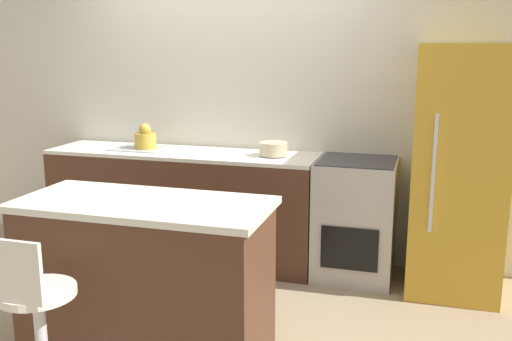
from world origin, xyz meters
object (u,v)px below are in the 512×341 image
Objects in this scene: oven_range at (355,219)px; stool_chair at (36,323)px; mixing_bowl at (273,149)px; kettle at (145,138)px; refrigerator at (458,171)px.

oven_range is 2.51m from stool_chair.
mixing_bowl is at bearing 73.85° from stool_chair.
oven_range is 1.88m from kettle.
kettle is at bearing 103.02° from stool_chair.
stool_chair is 2.31m from mixing_bowl.
mixing_bowl is (1.13, 0.00, -0.03)m from kettle.
refrigerator reaches higher than kettle.
stool_chair is 4.33× the size of kettle.
stool_chair is at bearing -106.15° from mixing_bowl.
refrigerator is 8.41× the size of kettle.
mixing_bowl is (0.63, 2.16, 0.53)m from stool_chair.
kettle is at bearing 180.00° from mixing_bowl.
refrigerator reaches higher than mixing_bowl.
oven_range is 4.18× the size of mixing_bowl.
kettle reaches higher than stool_chair.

